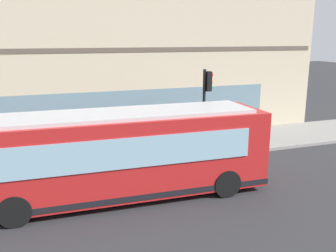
{
  "coord_description": "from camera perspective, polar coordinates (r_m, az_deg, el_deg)",
  "views": [
    {
      "loc": [
        -12.12,
        4.56,
        5.53
      ],
      "look_at": [
        2.5,
        -0.63,
        1.76
      ],
      "focal_mm": 39.03,
      "sensor_mm": 36.0,
      "label": 1
    }
  ],
  "objects": [
    {
      "name": "pedestrian_by_light_pole",
      "position": [
        18.38,
        8.93,
        -0.15
      ],
      "size": [
        0.32,
        0.32,
        1.81
      ],
      "color": "#99994C",
      "rests_on": "sidewalk_curb"
    },
    {
      "name": "ground",
      "position": [
        14.08,
        0.99,
        -9.49
      ],
      "size": [
        120.0,
        120.0,
        0.0
      ],
      "primitive_type": "plane",
      "color": "#2D2D30"
    },
    {
      "name": "sidewalk_curb",
      "position": [
        18.24,
        -4.18,
        -3.79
      ],
      "size": [
        4.16,
        40.0,
        0.15
      ],
      "primitive_type": "cube",
      "color": "gray",
      "rests_on": "ground"
    },
    {
      "name": "city_bus_nearside",
      "position": [
        12.88,
        -6.8,
        -4.44
      ],
      "size": [
        2.85,
        10.11,
        3.07
      ],
      "color": "red",
      "rests_on": "ground"
    },
    {
      "name": "pedestrian_walking_along_curb",
      "position": [
        16.93,
        -13.3,
        -1.65
      ],
      "size": [
        0.32,
        0.32,
        1.77
      ],
      "color": "#8C3F8C",
      "rests_on": "sidewalk_curb"
    },
    {
      "name": "traffic_light_near_corner",
      "position": [
        16.92,
        6.04,
        4.74
      ],
      "size": [
        0.32,
        0.49,
        3.99
      ],
      "color": "black",
      "rests_on": "sidewalk_curb"
    },
    {
      "name": "fire_hydrant",
      "position": [
        19.28,
        -8.33,
        -1.59
      ],
      "size": [
        0.35,
        0.35,
        0.74
      ],
      "color": "red",
      "rests_on": "sidewalk_curb"
    },
    {
      "name": "pedestrian_near_building_entrance",
      "position": [
        18.03,
        -4.46,
        -0.35
      ],
      "size": [
        0.32,
        0.32,
        1.78
      ],
      "color": "#8C3F8C",
      "rests_on": "sidewalk_curb"
    },
    {
      "name": "newspaper_vending_box",
      "position": [
        20.2,
        3.27,
        -0.49
      ],
      "size": [
        0.44,
        0.43,
        0.9
      ],
      "color": "#BF3F19",
      "rests_on": "sidewalk_curb"
    },
    {
      "name": "building_corner",
      "position": [
        23.48,
        -8.49,
        10.88
      ],
      "size": [
        8.31,
        23.21,
        8.92
      ],
      "color": "beige",
      "rests_on": "ground"
    }
  ]
}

